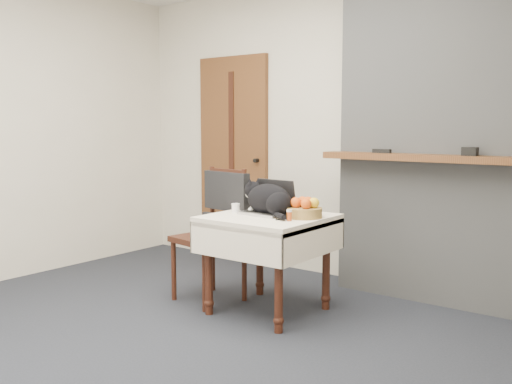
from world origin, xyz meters
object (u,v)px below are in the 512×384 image
laptop (270,205)px  cat (270,200)px  side_table (268,231)px  cream_jar (236,208)px  chair (219,216)px  door (233,159)px  fruit_basket (304,209)px  pill_bottle (289,215)px

laptop → cat: cat is taller
side_table → laptop: 0.19m
side_table → laptop: size_ratio=2.25×
laptop → cream_jar: (-0.22, -0.12, -0.03)m
side_table → chair: size_ratio=0.77×
door → cat: door is taller
fruit_basket → cream_jar: bearing=-166.0°
door → side_table: 1.75m
cat → fruit_basket: size_ratio=2.00×
pill_bottle → side_table: bearing=157.0°
side_table → chair: bearing=174.9°
pill_bottle → chair: size_ratio=0.08×
laptop → cream_jar: bearing=-148.1°
laptop → chair: 0.48m
laptop → pill_bottle: 0.33m
door → chair: size_ratio=1.98×
cat → cream_jar: (-0.25, -0.07, -0.07)m
laptop → cream_jar: 0.25m
laptop → fruit_basket: size_ratio=1.40×
pill_bottle → fruit_basket: fruit_basket is taller
cat → pill_bottle: cat is taller
door → fruit_basket: door is taller
door → cat: (1.26, -1.12, -0.19)m
side_table → pill_bottle: size_ratio=10.25×
side_table → fruit_basket: fruit_basket is taller
door → fruit_basket: bearing=-35.2°
cat → side_table: bearing=-67.7°
door → cream_jar: 1.58m
fruit_basket → cat: bearing=-167.2°
laptop → pill_bottle: laptop is taller
side_table → cream_jar: bearing=-169.1°
chair → fruit_basket: bearing=12.1°
side_table → chair: chair is taller
cream_jar → laptop: bearing=27.8°
cream_jar → pill_bottle: size_ratio=0.90×
door → pill_bottle: door is taller
side_table → cat: size_ratio=1.57×
door → pill_bottle: bearing=-39.6°
cat → pill_bottle: bearing=-14.0°
laptop → pill_bottle: bearing=-27.1°
laptop → cream_jar: size_ratio=5.05×
laptop → fruit_basket: (0.29, 0.01, -0.00)m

